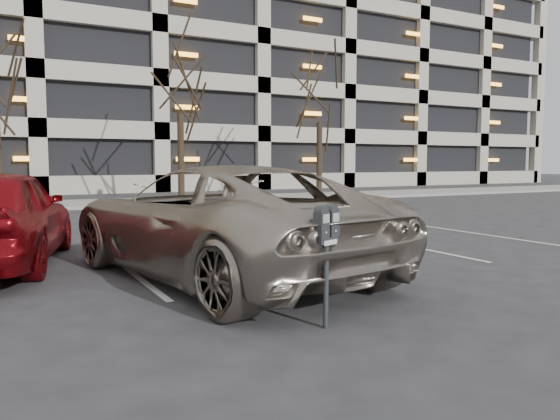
{
  "coord_description": "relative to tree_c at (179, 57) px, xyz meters",
  "views": [
    {
      "loc": [
        -3.3,
        -6.72,
        1.71
      ],
      "look_at": [
        -0.13,
        -0.77,
        1.12
      ],
      "focal_mm": 35.0,
      "sensor_mm": 36.0,
      "label": 1
    }
  ],
  "objects": [
    {
      "name": "suv_silver",
      "position": [
        -4.27,
        -15.09,
        -5.3
      ],
      "size": [
        3.77,
        6.4,
        1.68
      ],
      "rotation": [
        0.0,
        0.0,
        3.32
      ],
      "color": "#A89E8F",
      "rests_on": "ground"
    },
    {
      "name": "tree_d",
      "position": [
        7.0,
        0.0,
        -0.28
      ],
      "size": [
        3.57,
        3.57,
        8.11
      ],
      "color": "black",
      "rests_on": "ground"
    },
    {
      "name": "parking_garage",
      "position": [
        8.0,
        17.84,
        3.12
      ],
      "size": [
        52.0,
        20.0,
        19.0
      ],
      "color": "black",
      "rests_on": "ground"
    },
    {
      "name": "stall_lines",
      "position": [
        -5.4,
        -13.7,
        -6.13
      ],
      "size": [
        16.9,
        5.2,
        0.0
      ],
      "color": "silver",
      "rests_on": "ground"
    },
    {
      "name": "sidewalk",
      "position": [
        -4.0,
        0.0,
        -6.08
      ],
      "size": [
        80.0,
        4.0,
        0.12
      ],
      "primitive_type": "cube",
      "color": "gray",
      "rests_on": "ground"
    },
    {
      "name": "ground",
      "position": [
        -4.0,
        -16.0,
        -6.14
      ],
      "size": [
        140.0,
        140.0,
        0.0
      ],
      "primitive_type": "plane",
      "color": "#28282B",
      "rests_on": "ground"
    },
    {
      "name": "tree_c",
      "position": [
        0.0,
        0.0,
        0.0
      ],
      "size": [
        3.74,
        3.74,
        8.49
      ],
      "color": "black",
      "rests_on": "ground"
    },
    {
      "name": "parking_meter",
      "position": [
        -4.29,
        -18.08,
        -5.18
      ],
      "size": [
        0.34,
        0.23,
        1.25
      ],
      "rotation": [
        0.0,
        0.0,
        0.37
      ],
      "color": "black",
      "rests_on": "ground"
    }
  ]
}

